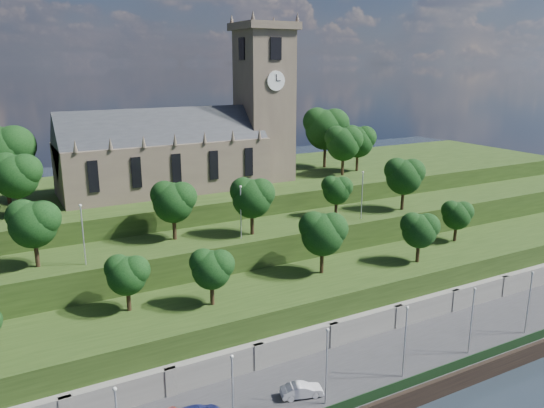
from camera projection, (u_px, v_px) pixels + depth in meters
promenade at (322, 388)px, 56.74m from camera, size 160.00×12.00×2.00m
fence at (353, 403)px, 51.74m from camera, size 160.00×0.10×1.20m
retaining_wall at (294, 350)px, 61.43m from camera, size 160.00×2.10×5.00m
embankment_lower at (269, 317)px, 66.18m from camera, size 160.00×12.00×8.00m
embankment_upper at (233, 273)px, 75.02m from camera, size 160.00×10.00×12.00m
hilltop at (183, 224)px, 92.49m from camera, size 160.00×32.00×15.00m
church at (192, 141)px, 85.59m from camera, size 38.60×12.35×27.60m
trees_lower at (304, 244)px, 66.37m from camera, size 69.34×8.56×8.33m
trees_upper at (252, 194)px, 72.54m from camera, size 59.97×8.47×8.40m
trees_hilltop at (177, 145)px, 83.95m from camera, size 74.52×16.77×11.60m
lamp_posts_promenade at (327, 361)px, 51.37m from camera, size 60.36×0.36×8.26m
lamp_posts_upper at (241, 208)px, 69.84m from camera, size 40.36×0.36×7.31m
car_middle at (302, 390)px, 53.54m from camera, size 4.57×2.63×1.43m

